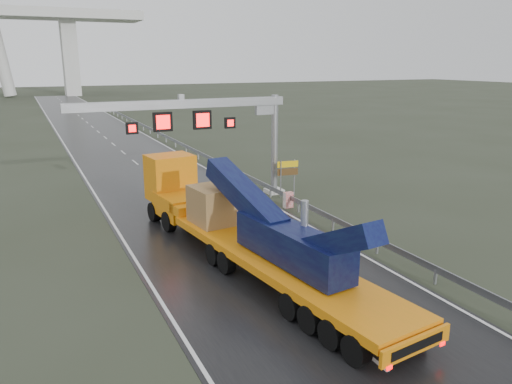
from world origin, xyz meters
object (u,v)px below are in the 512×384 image
sign_gantry (212,121)px  striped_barrier (288,200)px  exit_sign_pair (288,171)px  heavy_haul_truck (228,218)px

sign_gantry → striped_barrier: bearing=-44.3°
sign_gantry → exit_sign_pair: (5.20, -1.29, -3.75)m
exit_sign_pair → striped_barrier: bearing=-108.4°
exit_sign_pair → striped_barrier: exit_sign_pair is taller
sign_gantry → heavy_haul_truck: (-2.81, -9.71, -3.76)m
sign_gantry → striped_barrier: sign_gantry is taller
sign_gantry → striped_barrier: 7.45m
heavy_haul_truck → striped_barrier: 9.03m
sign_gantry → exit_sign_pair: 6.54m
exit_sign_pair → heavy_haul_truck: bearing=-124.5°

